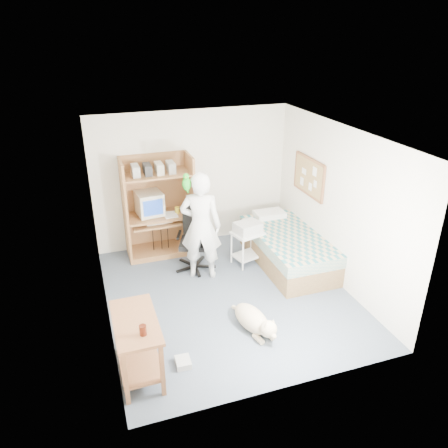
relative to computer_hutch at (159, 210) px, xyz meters
name	(u,v)px	position (x,y,z in m)	size (l,w,h in m)	color
floor	(228,295)	(0.70, -1.74, -0.82)	(4.00, 4.00, 0.00)	#4C5968
wall_back	(192,179)	(0.70, 0.26, 0.43)	(3.60, 0.02, 2.50)	white
wall_right	(338,206)	(2.50, -1.74, 0.43)	(0.02, 4.00, 2.50)	white
wall_left	(99,240)	(-1.10, -1.74, 0.43)	(0.02, 4.00, 2.50)	white
ceiling	(229,135)	(0.70, -1.74, 1.68)	(3.60, 4.00, 0.02)	white
computer_hutch	(159,210)	(0.00, 0.00, 0.00)	(1.20, 0.63, 1.80)	brown
bed	(287,248)	(2.00, -1.12, -0.53)	(1.02, 2.02, 0.66)	brown
side_desk	(137,339)	(-0.85, -2.94, -0.33)	(0.50, 1.00, 0.75)	brown
corkboard	(309,177)	(2.47, -0.84, 0.63)	(0.04, 0.94, 0.66)	olive
office_chair	(195,247)	(0.45, -0.73, -0.43)	(0.62, 0.63, 1.08)	black
person	(201,226)	(0.48, -1.04, 0.08)	(0.66, 0.43, 1.80)	silver
parrot	(187,183)	(0.28, -1.02, 0.82)	(0.13, 0.23, 0.36)	#148E19
dog	(254,320)	(0.75, -2.65, -0.66)	(0.47, 0.99, 0.38)	tan
printer_cart	(247,243)	(1.34, -0.90, -0.43)	(0.58, 0.51, 0.59)	white
printer	(248,228)	(1.34, -0.90, -0.14)	(0.42, 0.32, 0.18)	#B7B8B2
crt_monitor	(149,203)	(-0.15, 0.01, 0.15)	(0.48, 0.50, 0.41)	beige
keyboard	(159,222)	(-0.03, -0.16, -0.15)	(0.45, 0.16, 0.03)	beige
pencil_cup	(177,210)	(0.31, -0.09, 0.00)	(0.08, 0.08, 0.12)	gold
drink_glass	(143,330)	(-0.80, -3.21, -0.01)	(0.08, 0.08, 0.12)	#40150A
floor_box_a	(146,374)	(-0.80, -3.06, -0.77)	(0.25, 0.20, 0.10)	silver
floor_box_b	(183,362)	(-0.33, -3.00, -0.78)	(0.18, 0.22, 0.08)	#B0B1AC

